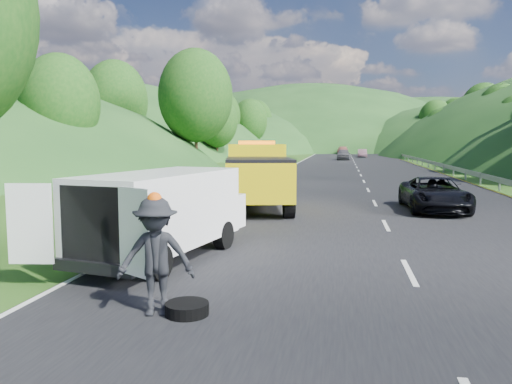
% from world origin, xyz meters
% --- Properties ---
extents(ground, '(320.00, 320.00, 0.00)m').
position_xyz_m(ground, '(0.00, 0.00, 0.00)').
color(ground, '#38661E').
rests_on(ground, ground).
extents(road_surface, '(14.00, 200.00, 0.02)m').
position_xyz_m(road_surface, '(3.00, 40.00, 0.01)').
color(road_surface, black).
rests_on(road_surface, ground).
extents(guardrail, '(0.06, 140.00, 1.52)m').
position_xyz_m(guardrail, '(10.30, 52.50, 0.00)').
color(guardrail, gray).
rests_on(guardrail, ground).
extents(tree_line_left, '(14.00, 140.00, 14.00)m').
position_xyz_m(tree_line_left, '(-19.00, 60.00, 0.00)').
color(tree_line_left, '#2E5519').
rests_on(tree_line_left, ground).
extents(tree_line_right, '(14.00, 140.00, 14.00)m').
position_xyz_m(tree_line_right, '(23.00, 60.00, 0.00)').
color(tree_line_right, '#2E5519').
rests_on(tree_line_right, ground).
extents(hills_backdrop, '(201.00, 288.60, 44.00)m').
position_xyz_m(hills_backdrop, '(6.50, 134.70, 0.00)').
color(hills_backdrop, '#2D5B23').
rests_on(hills_backdrop, ground).
extents(tow_truck, '(3.69, 6.94, 2.83)m').
position_xyz_m(tow_truck, '(-1.89, 7.12, 1.38)').
color(tow_truck, black).
rests_on(tow_truck, ground).
extents(white_van, '(3.69, 6.33, 2.11)m').
position_xyz_m(white_van, '(-2.65, -1.68, 1.20)').
color(white_van, black).
rests_on(white_van, ground).
extents(woman, '(0.60, 0.73, 1.76)m').
position_xyz_m(woman, '(-4.11, 1.92, 0.00)').
color(woman, white).
rests_on(woman, ground).
extents(child, '(0.63, 0.62, 1.02)m').
position_xyz_m(child, '(-2.56, 0.52, 0.00)').
color(child, tan).
rests_on(child, ground).
extents(worker, '(1.38, 0.99, 1.93)m').
position_xyz_m(worker, '(-1.43, -5.42, 0.00)').
color(worker, black).
rests_on(worker, ground).
extents(suitcase, '(0.35, 0.23, 0.52)m').
position_xyz_m(suitcase, '(-4.34, -0.28, 0.26)').
color(suitcase, '#5B5A44').
rests_on(suitcase, ground).
extents(spare_tire, '(0.72, 0.72, 0.20)m').
position_xyz_m(spare_tire, '(-0.94, -5.36, 0.00)').
color(spare_tire, black).
rests_on(spare_tire, ground).
extents(passing_suv, '(2.41, 4.94, 1.35)m').
position_xyz_m(passing_suv, '(5.21, 7.96, 0.00)').
color(passing_suv, black).
rests_on(passing_suv, ground).
extents(dist_car_a, '(1.87, 4.64, 1.58)m').
position_xyz_m(dist_car_a, '(1.61, 59.01, 0.00)').
color(dist_car_a, '#424246').
rests_on(dist_car_a, ground).
extents(dist_car_b, '(1.39, 4.00, 1.32)m').
position_xyz_m(dist_car_b, '(4.69, 70.78, 0.00)').
color(dist_car_b, '#704B59').
rests_on(dist_car_b, ground).
extents(dist_car_c, '(2.11, 5.18, 1.50)m').
position_xyz_m(dist_car_c, '(1.54, 87.30, 0.00)').
color(dist_car_c, '#A55D52').
rests_on(dist_car_c, ground).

